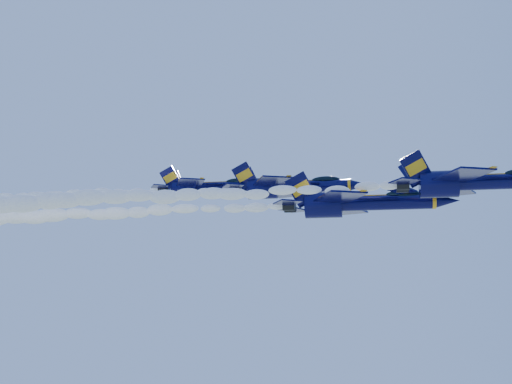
% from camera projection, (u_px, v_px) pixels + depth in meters
% --- Properties ---
extents(jet_lead, '(17.61, 14.45, 6.55)m').
position_uv_depth(jet_lead, '(475.00, 182.00, 63.42)').
color(jet_lead, '#080735').
extents(smoke_trail_jet_lead, '(48.02, 2.10, 1.89)m').
position_uv_depth(smoke_trail_jet_lead, '(169.00, 196.00, 68.60)').
color(smoke_trail_jet_lead, white).
extents(jet_second, '(19.00, 15.58, 7.06)m').
position_uv_depth(jet_second, '(358.00, 203.00, 70.24)').
color(jet_second, '#080735').
extents(smoke_trail_jet_second, '(48.02, 2.27, 2.04)m').
position_uv_depth(smoke_trail_jet_second, '(83.00, 214.00, 75.52)').
color(smoke_trail_jet_second, white).
extents(jet_third, '(17.55, 14.40, 6.52)m').
position_uv_depth(jet_third, '(290.00, 187.00, 81.24)').
color(jet_third, '#080735').
extents(smoke_trail_jet_third, '(48.02, 2.10, 1.89)m').
position_uv_depth(smoke_trail_jet_third, '(58.00, 198.00, 86.41)').
color(smoke_trail_jet_third, white).
extents(jet_fourth, '(16.94, 13.90, 6.30)m').
position_uv_depth(jet_fourth, '(208.00, 187.00, 93.67)').
color(jet_fourth, '#080735').
extents(smoke_trail_jet_fourth, '(48.02, 2.02, 1.82)m').
position_uv_depth(smoke_trail_jet_fourth, '(11.00, 196.00, 98.80)').
color(smoke_trail_jet_fourth, white).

